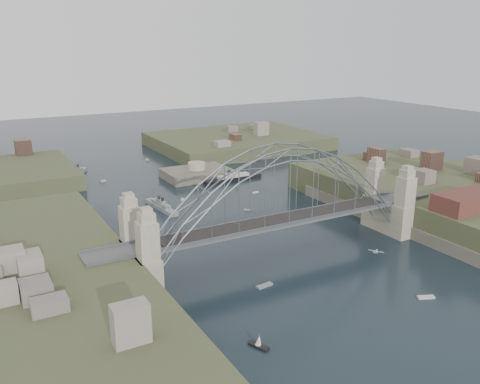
% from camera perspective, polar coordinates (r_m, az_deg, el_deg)
% --- Properties ---
extents(ground, '(500.00, 500.00, 0.00)m').
position_cam_1_polar(ground, '(112.04, 4.54, -7.21)').
color(ground, black).
rests_on(ground, ground).
extents(bridge, '(84.00, 13.80, 24.60)m').
position_cam_1_polar(bridge, '(107.68, 4.69, -1.19)').
color(bridge, '#515053').
rests_on(bridge, ground).
extents(shore_east, '(50.50, 90.00, 12.00)m').
position_cam_1_polar(shore_east, '(149.25, 23.21, -1.61)').
color(shore_east, '#3F4428').
rests_on(shore_east, ground).
extents(headland_ne, '(70.00, 55.00, 9.50)m').
position_cam_1_polar(headland_ne, '(226.99, -0.35, 5.29)').
color(headland_ne, '#3F4428').
rests_on(headland_ne, ground).
extents(fort_island, '(22.00, 16.00, 9.40)m').
position_cam_1_polar(fort_island, '(175.76, -4.88, 1.52)').
color(fort_island, '#595448').
rests_on(fort_island, ground).
extents(wharf_shed, '(20.00, 8.00, 4.00)m').
position_cam_1_polar(wharf_shed, '(128.77, 24.81, -0.81)').
color(wharf_shed, '#592D26').
rests_on(wharf_shed, shore_east).
extents(naval_cruiser_near, '(3.88, 16.63, 4.95)m').
position_cam_1_polar(naval_cruiser_near, '(143.62, -8.90, -1.61)').
color(naval_cruiser_near, gray).
rests_on(naval_cruiser_near, ground).
extents(naval_cruiser_far, '(9.40, 14.98, 5.34)m').
position_cam_1_polar(naval_cruiser_far, '(186.05, -17.83, 1.99)').
color(naval_cruiser_far, gray).
rests_on(naval_cruiser_far, ground).
extents(ocean_liner, '(21.50, 4.09, 5.25)m').
position_cam_1_polar(ocean_liner, '(171.18, -0.79, 1.57)').
color(ocean_liner, black).
rests_on(ocean_liner, ground).
extents(aeroplane, '(1.79, 2.45, 0.41)m').
position_cam_1_polar(aeroplane, '(95.88, 15.08, -6.49)').
color(aeroplane, '#B0B1B7').
extents(small_boat_a, '(2.69, 1.11, 2.38)m').
position_cam_1_polar(small_boat_a, '(119.75, -8.72, -5.32)').
color(small_boat_a, '#BABBB6').
rests_on(small_boat_a, ground).
extents(small_boat_b, '(1.77, 1.94, 0.45)m').
position_cam_1_polar(small_boat_b, '(140.77, 0.82, -2.05)').
color(small_boat_b, '#BABBB6').
rests_on(small_boat_b, ground).
extents(small_boat_c, '(3.52, 1.51, 0.45)m').
position_cam_1_polar(small_boat_c, '(98.73, 2.78, -10.51)').
color(small_boat_c, '#BABBB6').
rests_on(small_boat_c, ground).
extents(small_boat_d, '(2.39, 1.29, 0.45)m').
position_cam_1_polar(small_boat_d, '(157.10, 1.76, -0.06)').
color(small_boat_d, '#BABBB6').
rests_on(small_boat_d, ground).
extents(small_boat_e, '(3.48, 3.47, 0.45)m').
position_cam_1_polar(small_boat_e, '(150.19, -17.08, -1.60)').
color(small_boat_e, '#BABBB6').
rests_on(small_boat_e, ground).
extents(small_boat_f, '(1.46, 1.05, 1.43)m').
position_cam_1_polar(small_boat_f, '(150.64, -6.45, -0.84)').
color(small_boat_f, '#BABBB6').
rests_on(small_boat_f, ground).
extents(small_boat_g, '(3.28, 2.22, 0.45)m').
position_cam_1_polar(small_boat_g, '(100.50, 20.24, -11.08)').
color(small_boat_g, '#BABBB6').
rests_on(small_boat_g, ground).
extents(small_boat_h, '(2.35, 1.12, 1.43)m').
position_cam_1_polar(small_boat_h, '(175.53, -15.16, 1.19)').
color(small_boat_h, '#BABBB6').
rests_on(small_boat_h, ground).
extents(small_boat_i, '(1.91, 2.01, 0.45)m').
position_cam_1_polar(small_boat_i, '(140.54, 10.69, -2.38)').
color(small_boat_i, '#BABBB6').
rests_on(small_boat_i, ground).
extents(small_boat_j, '(2.34, 3.60, 2.38)m').
position_cam_1_polar(small_boat_j, '(80.97, 2.13, -16.67)').
color(small_boat_j, '#BABBB6').
rests_on(small_boat_j, ground).
extents(small_boat_k, '(1.49, 1.59, 1.43)m').
position_cam_1_polar(small_boat_k, '(204.03, -10.42, 3.60)').
color(small_boat_k, '#BABBB6').
rests_on(small_boat_k, ground).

